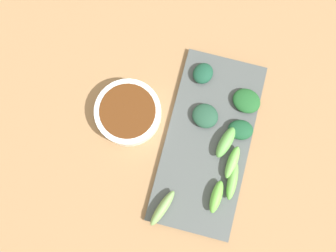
% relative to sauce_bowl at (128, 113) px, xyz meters
% --- Properties ---
extents(tabletop, '(2.10, 2.10, 0.02)m').
position_rel_sauce_bowl_xyz_m(tabletop, '(0.11, -0.03, -0.03)').
color(tabletop, '#97714B').
rests_on(tabletop, ground).
extents(sauce_bowl, '(0.15, 0.15, 0.04)m').
position_rel_sauce_bowl_xyz_m(sauce_bowl, '(0.00, 0.00, 0.00)').
color(sauce_bowl, white).
rests_on(sauce_bowl, tabletop).
extents(serving_plate, '(0.18, 0.40, 0.01)m').
position_rel_sauce_bowl_xyz_m(serving_plate, '(0.19, -0.02, -0.02)').
color(serving_plate, '#474C4D').
rests_on(serving_plate, tabletop).
extents(broccoli_leafy_0, '(0.06, 0.06, 0.02)m').
position_rel_sauce_bowl_xyz_m(broccoli_leafy_0, '(0.14, 0.13, 0.00)').
color(broccoli_leafy_0, '#184632').
rests_on(broccoli_leafy_0, serving_plate).
extents(broccoli_leafy_1, '(0.07, 0.07, 0.02)m').
position_rel_sauce_bowl_xyz_m(broccoli_leafy_1, '(0.17, 0.03, 0.00)').
color(broccoli_leafy_1, '#214935').
rests_on(broccoli_leafy_1, serving_plate).
extents(broccoli_stalk_2, '(0.02, 0.08, 0.02)m').
position_rel_sauce_bowl_xyz_m(broccoli_stalk_2, '(0.26, -0.09, 0.00)').
color(broccoli_stalk_2, '#65AC49').
rests_on(broccoli_stalk_2, serving_plate).
extents(broccoli_leafy_3, '(0.07, 0.07, 0.02)m').
position_rel_sauce_bowl_xyz_m(broccoli_leafy_3, '(0.25, 0.09, 0.00)').
color(broccoli_leafy_3, '#1E5626').
rests_on(broccoli_leafy_3, serving_plate).
extents(broccoli_stalk_4, '(0.05, 0.09, 0.03)m').
position_rel_sauce_bowl_xyz_m(broccoli_stalk_4, '(0.13, -0.18, 0.00)').
color(broccoli_stalk_4, '#76A058').
rests_on(broccoli_stalk_4, serving_plate).
extents(broccoli_leafy_5, '(0.06, 0.05, 0.02)m').
position_rel_sauce_bowl_xyz_m(broccoli_leafy_5, '(0.25, 0.02, 0.00)').
color(broccoli_leafy_5, '#194B2C').
rests_on(broccoli_leafy_5, serving_plate).
extents(broccoli_stalk_6, '(0.03, 0.08, 0.03)m').
position_rel_sauce_bowl_xyz_m(broccoli_stalk_6, '(0.25, -0.05, 0.00)').
color(broccoli_stalk_6, '#6EBA50').
rests_on(broccoli_stalk_6, serving_plate).
extents(broccoli_stalk_7, '(0.05, 0.08, 0.03)m').
position_rel_sauce_bowl_xyz_m(broccoli_stalk_7, '(0.22, -0.01, 0.01)').
color(broccoli_stalk_7, '#5DA14A').
rests_on(broccoli_stalk_7, serving_plate).
extents(broccoli_stalk_8, '(0.03, 0.07, 0.03)m').
position_rel_sauce_bowl_xyz_m(broccoli_stalk_8, '(0.23, -0.13, 0.00)').
color(broccoli_stalk_8, '#68BB45').
rests_on(broccoli_stalk_8, serving_plate).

